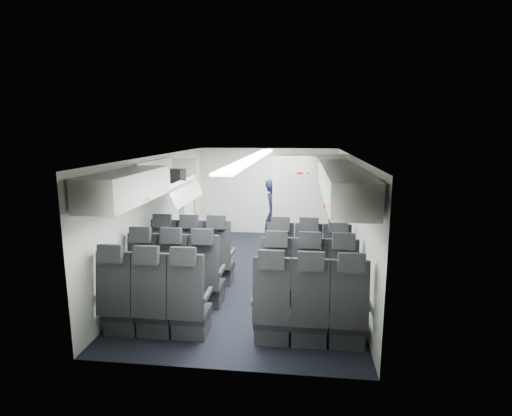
% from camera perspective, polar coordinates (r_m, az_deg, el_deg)
% --- Properties ---
extents(cabin_shell, '(3.41, 6.01, 2.16)m').
position_cam_1_polar(cabin_shell, '(7.08, -0.38, -0.82)').
color(cabin_shell, black).
rests_on(cabin_shell, ground).
extents(seat_row_front, '(3.33, 0.56, 1.24)m').
position_cam_1_polar(seat_row_front, '(6.75, -0.93, -7.74)').
color(seat_row_front, black).
rests_on(seat_row_front, cabin_shell).
extents(seat_row_mid, '(3.33, 0.56, 1.24)m').
position_cam_1_polar(seat_row_mid, '(5.92, -2.11, -10.51)').
color(seat_row_mid, black).
rests_on(seat_row_mid, cabin_shell).
extents(seat_row_rear, '(3.33, 0.56, 1.24)m').
position_cam_1_polar(seat_row_rear, '(5.10, -3.70, -14.17)').
color(seat_row_rear, black).
rests_on(seat_row_rear, cabin_shell).
extents(overhead_bin_left_rear, '(0.53, 1.80, 0.40)m').
position_cam_1_polar(overhead_bin_left_rear, '(5.42, -17.98, 2.91)').
color(overhead_bin_left_rear, silver).
rests_on(overhead_bin_left_rear, cabin_shell).
extents(overhead_bin_left_front_open, '(0.64, 1.70, 0.72)m').
position_cam_1_polar(overhead_bin_left_front_open, '(7.06, -12.37, 3.94)').
color(overhead_bin_left_front_open, '#9E9E93').
rests_on(overhead_bin_left_front_open, cabin_shell).
extents(overhead_bin_right_rear, '(0.53, 1.80, 0.40)m').
position_cam_1_polar(overhead_bin_right_rear, '(4.96, 12.96, 2.46)').
color(overhead_bin_right_rear, silver).
rests_on(overhead_bin_right_rear, cabin_shell).
extents(overhead_bin_right_front, '(0.53, 1.70, 0.40)m').
position_cam_1_polar(overhead_bin_right_front, '(6.68, 11.38, 4.66)').
color(overhead_bin_right_front, silver).
rests_on(overhead_bin_right_front, cabin_shell).
extents(bulkhead_partition, '(1.40, 0.15, 2.13)m').
position_cam_1_polar(bulkhead_partition, '(7.82, 7.50, -0.14)').
color(bulkhead_partition, silver).
rests_on(bulkhead_partition, cabin_shell).
extents(galley_unit, '(0.85, 0.52, 1.90)m').
position_cam_1_polar(galley_unit, '(9.73, 7.17, 1.30)').
color(galley_unit, '#939399').
rests_on(galley_unit, cabin_shell).
extents(boarding_door, '(0.12, 1.27, 1.86)m').
position_cam_1_polar(boarding_door, '(8.93, -9.62, 0.40)').
color(boarding_door, silver).
rests_on(boarding_door, cabin_shell).
extents(flight_attendant, '(0.43, 0.61, 1.57)m').
position_cam_1_polar(flight_attendant, '(8.62, 2.50, -0.98)').
color(flight_attendant, black).
rests_on(flight_attendant, ground).
extents(carry_on_bag, '(0.41, 0.30, 0.24)m').
position_cam_1_polar(carry_on_bag, '(7.12, -11.84, 4.51)').
color(carry_on_bag, black).
rests_on(carry_on_bag, overhead_bin_left_front_open).
extents(papers, '(0.19, 0.14, 0.15)m').
position_cam_1_polar(papers, '(8.52, 3.76, 0.29)').
color(papers, white).
rests_on(papers, flight_attendant).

